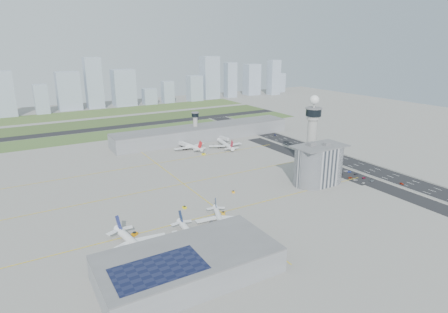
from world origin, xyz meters
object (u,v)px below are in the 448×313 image
car_lot_0 (363,183)px  car_lot_8 (356,174)px  jet_bridge_near_0 (124,264)px  jet_bridge_far_0 (180,144)px  car_hw_4 (239,127)px  airplane_near_a (134,240)px  airplane_near_b (191,231)px  tug_5 (213,146)px  car_lot_9 (350,172)px  control_tower (312,130)px  car_hw_1 (320,152)px  car_lot_5 (328,169)px  car_lot_7 (364,178)px  tug_4 (204,154)px  jet_bridge_near_1 (181,247)px  car_lot_10 (346,171)px  car_lot_11 (336,168)px  tug_3 (233,192)px  car_lot_3 (341,174)px  secondary_tower (195,124)px  jet_bridge_near_2 (229,233)px  airplane_far_b (225,142)px  car_lot_2 (350,178)px  car_hw_0 (402,184)px  car_lot_1 (355,180)px  tug_2 (223,213)px  jet_bridge_far_1 (220,138)px  airplane_far_a (189,143)px  car_lot_4 (337,172)px  tug_0 (134,234)px  tug_1 (184,207)px

car_lot_0 → car_lot_8: car_lot_8 is taller
jet_bridge_near_0 → car_lot_8: 210.38m
jet_bridge_far_0 → car_hw_4: jet_bridge_far_0 is taller
airplane_near_a → airplane_near_b: (30.63, -5.53, -0.91)m
tug_5 → car_lot_8: 151.06m
airplane_near_a → car_lot_8: bearing=87.7°
car_lot_9 → airplane_near_b: bearing=111.7°
control_tower → car_hw_1: 63.87m
jet_bridge_near_0 → car_lot_5: jet_bridge_near_0 is taller
jet_bridge_far_0 → car_lot_7: bearing=18.7°
tug_4 → jet_bridge_near_1: bearing=143.2°
car_lot_10 → car_lot_11: (-0.95, 9.95, -0.04)m
tug_3 → car_lot_11: size_ratio=0.68×
airplane_near_a → car_lot_3: bearing=90.0°
car_lot_8 → car_lot_9: car_lot_8 is taller
secondary_tower → jet_bridge_near_2: bearing=-111.5°
car_lot_8 → car_lot_10: (-1.08, 9.88, 0.04)m
airplane_far_b → car_lot_2: 139.39m
car_lot_10 → car_hw_0: (14.29, -43.44, -0.03)m
car_lot_9 → jet_bridge_near_0: bearing=111.8°
secondary_tower → car_lot_1: secondary_tower is taller
tug_4 → car_lot_8: size_ratio=1.00×
control_tower → airplane_far_b: size_ratio=1.49×
airplane_near_b → car_lot_8: size_ratio=11.16×
tug_2 → car_lot_2: tug_2 is taller
jet_bridge_far_0 → tug_4: bearing=1.9°
jet_bridge_far_1 → car_hw_1: size_ratio=3.61×
jet_bridge_near_0 → jet_bridge_near_1: (30.00, 0.00, 0.00)m
tug_3 → car_lot_10: 109.08m
car_lot_7 → car_hw_0: bearing=-153.7°
car_lot_0 → car_lot_7: car_lot_0 is taller
car_lot_10 → secondary_tower: bearing=20.9°
airplane_far_a → car_lot_2: (75.95, -147.12, -5.53)m
car_lot_3 → tug_2: bearing=88.6°
car_lot_11 → car_hw_0: size_ratio=1.16×
airplane_near_b → car_lot_0: size_ratio=11.34×
secondary_tower → airplane_near_a: secondary_tower is taller
jet_bridge_near_1 → car_lot_1: 167.38m
airplane_near_b → jet_bridge_far_0: airplane_near_b is taller
car_lot_4 → airplane_far_b: bearing=23.5°
car_lot_8 → car_hw_0: 36.07m
tug_2 → car_lot_9: tug_2 is taller
car_lot_1 → car_lot_8: bearing=-41.3°
car_hw_1 → car_lot_4: bearing=-115.8°
car_lot_5 → car_lot_11: size_ratio=0.84×
car_lot_9 → car_hw_4: size_ratio=0.98×
car_lot_5 → car_hw_4: (25.59, 183.05, 0.05)m
tug_5 → airplane_far_b: bearing=20.8°
control_tower → airplane_far_a: control_tower is taller
tug_0 → tug_1: bearing=81.1°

